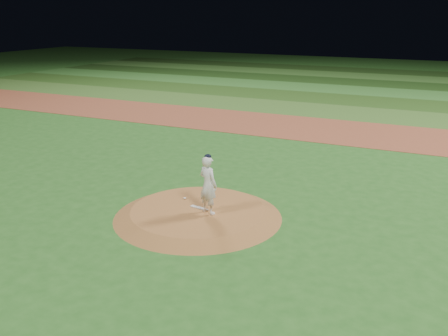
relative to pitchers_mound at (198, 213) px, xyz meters
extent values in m
plane|color=#255C1D|center=(0.00, 0.00, -0.12)|extent=(120.00, 120.00, 0.00)
cube|color=brown|center=(0.00, 14.00, -0.12)|extent=(70.00, 6.00, 0.02)
cube|color=#396524|center=(0.00, 19.50, -0.12)|extent=(70.00, 5.00, 0.02)
cube|color=#254B18|center=(0.00, 24.50, -0.12)|extent=(70.00, 5.00, 0.02)
cube|color=#327129|center=(0.00, 29.50, -0.12)|extent=(70.00, 5.00, 0.02)
cube|color=#1C3F14|center=(0.00, 34.50, -0.12)|extent=(70.00, 5.00, 0.02)
cube|color=#366B27|center=(0.00, 39.50, -0.12)|extent=(70.00, 5.00, 0.02)
cube|color=#1D3F14|center=(0.00, 44.50, -0.12)|extent=(70.00, 5.00, 0.02)
cone|color=#9A602F|center=(0.00, 0.00, 0.00)|extent=(5.50, 5.50, 0.25)
cube|color=silver|center=(-0.06, 0.13, 0.14)|extent=(0.56, 0.22, 0.03)
ellipsoid|color=white|center=(-0.86, 0.65, 0.15)|extent=(0.10, 0.10, 0.06)
imported|color=white|center=(0.44, -0.10, 1.08)|extent=(0.80, 0.66, 1.90)
ellipsoid|color=black|center=(0.44, -0.10, 2.01)|extent=(0.22, 0.22, 0.15)
camera|label=1|loc=(7.24, -13.30, 6.35)|focal=40.00mm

